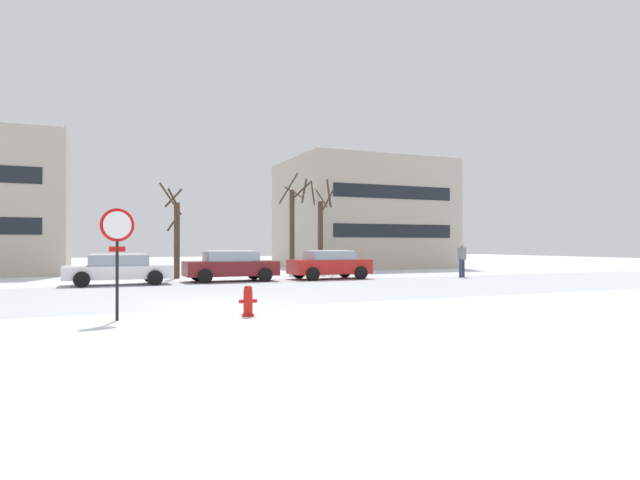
{
  "coord_description": "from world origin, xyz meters",
  "views": [
    {
      "loc": [
        -3.23,
        -15.43,
        1.74
      ],
      "look_at": [
        5.77,
        5.52,
        1.91
      ],
      "focal_mm": 30.31,
      "sensor_mm": 36.0,
      "label": 1
    }
  ],
  "objects_px": {
    "fire_hydrant": "(248,300)",
    "parked_car_red": "(330,264)",
    "pedestrian_crossing": "(462,257)",
    "stop_sign": "(117,242)",
    "parked_car_white": "(118,269)",
    "parked_car_maroon": "(231,266)"
  },
  "relations": [
    {
      "from": "stop_sign",
      "to": "parked_car_maroon",
      "type": "bearing_deg",
      "value": 64.74
    },
    {
      "from": "stop_sign",
      "to": "fire_hydrant",
      "type": "distance_m",
      "value": 3.28
    },
    {
      "from": "stop_sign",
      "to": "parked_car_red",
      "type": "xyz_separation_m",
      "value": [
        10.43,
        11.4,
        -1.05
      ]
    },
    {
      "from": "fire_hydrant",
      "to": "pedestrian_crossing",
      "type": "bearing_deg",
      "value": 35.65
    },
    {
      "from": "fire_hydrant",
      "to": "parked_car_red",
      "type": "distance_m",
      "value": 14.05
    },
    {
      "from": "parked_car_maroon",
      "to": "stop_sign",
      "type": "bearing_deg",
      "value": -115.26
    },
    {
      "from": "stop_sign",
      "to": "fire_hydrant",
      "type": "bearing_deg",
      "value": -9.24
    },
    {
      "from": "fire_hydrant",
      "to": "parked_car_red",
      "type": "height_order",
      "value": "parked_car_red"
    },
    {
      "from": "stop_sign",
      "to": "pedestrian_crossing",
      "type": "distance_m",
      "value": 19.91
    },
    {
      "from": "stop_sign",
      "to": "parked_car_red",
      "type": "bearing_deg",
      "value": 47.52
    },
    {
      "from": "parked_car_white",
      "to": "parked_car_red",
      "type": "distance_m",
      "value": 9.88
    },
    {
      "from": "parked_car_white",
      "to": "pedestrian_crossing",
      "type": "height_order",
      "value": "pedestrian_crossing"
    },
    {
      "from": "stop_sign",
      "to": "parked_car_maroon",
      "type": "height_order",
      "value": "stop_sign"
    },
    {
      "from": "parked_car_white",
      "to": "parked_car_red",
      "type": "bearing_deg",
      "value": 0.08
    },
    {
      "from": "parked_car_maroon",
      "to": "parked_car_red",
      "type": "relative_size",
      "value": 1.08
    },
    {
      "from": "parked_car_white",
      "to": "parked_car_maroon",
      "type": "bearing_deg",
      "value": 3.09
    },
    {
      "from": "fire_hydrant",
      "to": "parked_car_maroon",
      "type": "relative_size",
      "value": 0.19
    },
    {
      "from": "stop_sign",
      "to": "parked_car_white",
      "type": "xyz_separation_m",
      "value": [
        0.56,
        11.38,
        -1.11
      ]
    },
    {
      "from": "parked_car_white",
      "to": "stop_sign",
      "type": "bearing_deg",
      "value": -92.81
    },
    {
      "from": "stop_sign",
      "to": "pedestrian_crossing",
      "type": "height_order",
      "value": "stop_sign"
    },
    {
      "from": "parked_car_white",
      "to": "parked_car_red",
      "type": "xyz_separation_m",
      "value": [
        9.88,
        0.01,
        0.05
      ]
    },
    {
      "from": "pedestrian_crossing",
      "to": "parked_car_maroon",
      "type": "bearing_deg",
      "value": 171.24
    }
  ]
}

